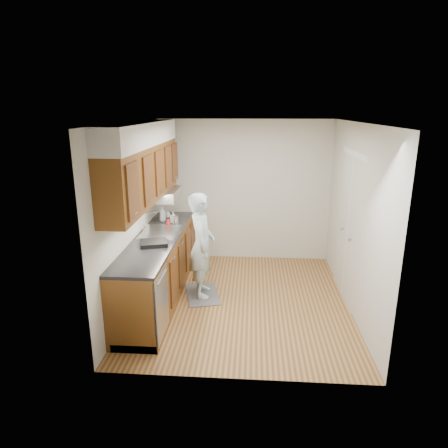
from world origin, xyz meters
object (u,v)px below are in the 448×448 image
(person, at_px, (202,238))
(dish_rack, at_px, (154,243))
(soap_bottle_b, at_px, (173,217))
(soap_bottle_c, at_px, (167,213))
(soda_can, at_px, (168,223))
(soap_bottle_a, at_px, (163,213))
(steel_can, at_px, (176,220))

(person, distance_m, dish_rack, 0.76)
(soap_bottle_b, xyz_separation_m, soap_bottle_c, (-0.16, 0.27, -0.01))
(person, xyz_separation_m, soap_bottle_c, (-0.68, 0.85, 0.13))
(soap_bottle_c, distance_m, soda_can, 0.48)
(soap_bottle_a, bearing_deg, soap_bottle_c, 81.83)
(soap_bottle_a, height_order, soap_bottle_b, soap_bottle_a)
(soap_bottle_b, height_order, soap_bottle_c, soap_bottle_b)
(soap_bottle_a, distance_m, steel_can, 0.30)
(person, height_order, soap_bottle_a, person)
(soap_bottle_a, height_order, soap_bottle_c, soap_bottle_a)
(soap_bottle_c, bearing_deg, steel_can, -57.34)
(soap_bottle_a, relative_size, soap_bottle_b, 1.50)
(soap_bottle_b, relative_size, soda_can, 1.63)
(soap_bottle_a, relative_size, soap_bottle_c, 1.77)
(soap_bottle_a, height_order, dish_rack, soap_bottle_a)
(soap_bottle_b, bearing_deg, dish_rack, -92.83)
(soap_bottle_b, bearing_deg, person, -48.56)
(person, xyz_separation_m, soap_bottle_b, (-0.52, 0.59, 0.14))
(person, distance_m, soap_bottle_c, 1.10)
(soda_can, bearing_deg, person, -34.68)
(soap_bottle_b, relative_size, soap_bottle_c, 1.18)
(soap_bottle_c, xyz_separation_m, steel_can, (0.22, -0.34, -0.01))
(soap_bottle_a, relative_size, steel_can, 2.00)
(soap_bottle_b, relative_size, dish_rack, 0.51)
(person, height_order, soap_bottle_b, person)
(soda_can, bearing_deg, soap_bottle_c, 104.62)
(soda_can, distance_m, steel_can, 0.16)
(soap_bottle_b, bearing_deg, soap_bottle_c, 121.45)
(soap_bottle_b, distance_m, steel_can, 0.10)
(soda_can, bearing_deg, soap_bottle_b, 78.41)
(soap_bottle_a, xyz_separation_m, dish_rack, (0.14, -1.16, -0.10))
(person, height_order, steel_can, person)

